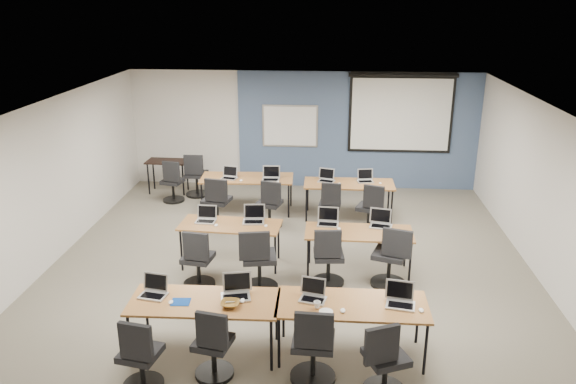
# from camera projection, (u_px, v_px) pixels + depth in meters

# --- Properties ---
(floor) EXTENTS (8.00, 9.00, 0.02)m
(floor) POSITION_uv_depth(u_px,v_px,m) (289.00, 272.00, 9.21)
(floor) COLOR #6B6354
(floor) RESTS_ON ground
(ceiling) EXTENTS (8.00, 9.00, 0.02)m
(ceiling) POSITION_uv_depth(u_px,v_px,m) (289.00, 109.00, 8.32)
(ceiling) COLOR white
(ceiling) RESTS_ON ground
(wall_back) EXTENTS (8.00, 0.04, 2.70)m
(wall_back) POSITION_uv_depth(u_px,v_px,m) (303.00, 130.00, 13.00)
(wall_back) COLOR beige
(wall_back) RESTS_ON ground
(wall_front) EXTENTS (8.00, 0.04, 2.70)m
(wall_front) POSITION_uv_depth(u_px,v_px,m) (247.00, 380.00, 4.53)
(wall_front) COLOR beige
(wall_front) RESTS_ON ground
(wall_left) EXTENTS (0.04, 9.00, 2.70)m
(wall_left) POSITION_uv_depth(u_px,v_px,m) (42.00, 188.00, 9.05)
(wall_left) COLOR beige
(wall_left) RESTS_ON ground
(wall_right) EXTENTS (0.04, 9.00, 2.70)m
(wall_right) POSITION_uv_depth(u_px,v_px,m) (552.00, 201.00, 8.48)
(wall_right) COLOR beige
(wall_right) RESTS_ON ground
(blue_accent_panel) EXTENTS (5.50, 0.04, 2.70)m
(blue_accent_panel) POSITION_uv_depth(u_px,v_px,m) (357.00, 131.00, 12.88)
(blue_accent_panel) COLOR #3D5977
(blue_accent_panel) RESTS_ON wall_back
(whiteboard) EXTENTS (1.28, 0.03, 0.98)m
(whiteboard) POSITION_uv_depth(u_px,v_px,m) (290.00, 126.00, 12.92)
(whiteboard) COLOR #B2B2B2
(whiteboard) RESTS_ON wall_back
(projector_screen) EXTENTS (2.40, 0.10, 1.82)m
(projector_screen) POSITION_uv_depth(u_px,v_px,m) (401.00, 109.00, 12.58)
(projector_screen) COLOR black
(projector_screen) RESTS_ON wall_back
(training_table_front_left) EXTENTS (1.85, 0.77, 0.73)m
(training_table_front_left) POSITION_uv_depth(u_px,v_px,m) (204.00, 304.00, 6.93)
(training_table_front_left) COLOR #A3673A
(training_table_front_left) RESTS_ON floor
(training_table_front_right) EXTENTS (1.86, 0.77, 0.73)m
(training_table_front_right) POSITION_uv_depth(u_px,v_px,m) (352.00, 307.00, 6.86)
(training_table_front_right) COLOR #A0773C
(training_table_front_right) RESTS_ON floor
(training_table_mid_left) EXTENTS (1.66, 0.69, 0.73)m
(training_table_mid_left) POSITION_uv_depth(u_px,v_px,m) (230.00, 227.00, 9.25)
(training_table_mid_left) COLOR olive
(training_table_mid_left) RESTS_ON floor
(training_table_mid_right) EXTENTS (1.71, 0.71, 0.73)m
(training_table_mid_right) POSITION_uv_depth(u_px,v_px,m) (359.00, 234.00, 8.96)
(training_table_mid_right) COLOR olive
(training_table_mid_right) RESTS_ON floor
(training_table_back_left) EXTENTS (1.90, 0.79, 0.73)m
(training_table_back_left) POSITION_uv_depth(u_px,v_px,m) (247.00, 179.00, 11.63)
(training_table_back_left) COLOR #AA7643
(training_table_back_left) RESTS_ON floor
(training_table_back_right) EXTENTS (1.80, 0.75, 0.73)m
(training_table_back_right) POSITION_uv_depth(u_px,v_px,m) (349.00, 185.00, 11.28)
(training_table_back_right) COLOR brown
(training_table_back_right) RESTS_ON floor
(laptop_0) EXTENTS (0.33, 0.28, 0.25)m
(laptop_0) POSITION_uv_depth(u_px,v_px,m) (154.00, 290.00, 7.04)
(laptop_0) COLOR silver
(laptop_0) RESTS_ON training_table_front_left
(mouse_0) EXTENTS (0.06, 0.09, 0.03)m
(mouse_0) POSITION_uv_depth(u_px,v_px,m) (171.00, 302.00, 6.86)
(mouse_0) COLOR white
(mouse_0) RESTS_ON training_table_front_left
(task_chair_0) EXTENTS (0.48, 0.48, 0.96)m
(task_chair_0) POSITION_uv_depth(u_px,v_px,m) (140.00, 361.00, 6.32)
(task_chair_0) COLOR black
(task_chair_0) RESTS_ON floor
(laptop_1) EXTENTS (0.36, 0.31, 0.27)m
(laptop_1) POSITION_uv_depth(u_px,v_px,m) (236.00, 291.00, 7.01)
(laptop_1) COLOR #BBBCC2
(laptop_1) RESTS_ON training_table_front_left
(mouse_1) EXTENTS (0.09, 0.12, 0.04)m
(mouse_1) POSITION_uv_depth(u_px,v_px,m) (242.00, 301.00, 6.89)
(mouse_1) COLOR white
(mouse_1) RESTS_ON training_table_front_left
(task_chair_1) EXTENTS (0.46, 0.46, 0.95)m
(task_chair_1) POSITION_uv_depth(u_px,v_px,m) (213.00, 349.00, 6.53)
(task_chair_1) COLOR black
(task_chair_1) RESTS_ON floor
(laptop_2) EXTENTS (0.32, 0.27, 0.24)m
(laptop_2) POSITION_uv_depth(u_px,v_px,m) (313.00, 294.00, 6.95)
(laptop_2) COLOR #B3B3BD
(laptop_2) RESTS_ON training_table_front_right
(mouse_2) EXTENTS (0.07, 0.10, 0.04)m
(mouse_2) POSITION_uv_depth(u_px,v_px,m) (343.00, 311.00, 6.67)
(mouse_2) COLOR white
(mouse_2) RESTS_ON training_table_front_right
(task_chair_2) EXTENTS (0.54, 0.54, 1.02)m
(task_chair_2) POSITION_uv_depth(u_px,v_px,m) (313.00, 351.00, 6.45)
(task_chair_2) COLOR black
(task_chair_2) RESTS_ON floor
(laptop_3) EXTENTS (0.35, 0.29, 0.26)m
(laptop_3) POSITION_uv_depth(u_px,v_px,m) (400.00, 299.00, 6.83)
(laptop_3) COLOR #A8A8AF
(laptop_3) RESTS_ON training_table_front_right
(mouse_3) EXTENTS (0.09, 0.11, 0.04)m
(mouse_3) POSITION_uv_depth(u_px,v_px,m) (421.00, 310.00, 6.68)
(mouse_3) COLOR white
(mouse_3) RESTS_ON training_table_front_right
(task_chair_3) EXTENTS (0.52, 0.49, 0.98)m
(task_chair_3) POSITION_uv_depth(u_px,v_px,m) (384.00, 365.00, 6.24)
(task_chair_3) COLOR black
(task_chair_3) RESTS_ON floor
(laptop_4) EXTENTS (0.33, 0.28, 0.25)m
(laptop_4) POSITION_uv_depth(u_px,v_px,m) (206.00, 217.00, 9.35)
(laptop_4) COLOR #A8A8B5
(laptop_4) RESTS_ON training_table_mid_left
(mouse_4) EXTENTS (0.08, 0.10, 0.03)m
(mouse_4) POSITION_uv_depth(u_px,v_px,m) (216.00, 225.00, 9.16)
(mouse_4) COLOR white
(mouse_4) RESTS_ON training_table_mid_left
(task_chair_4) EXTENTS (0.49, 0.49, 0.98)m
(task_chair_4) POSITION_uv_depth(u_px,v_px,m) (198.00, 263.00, 8.61)
(task_chair_4) COLOR black
(task_chair_4) RESTS_ON floor
(laptop_5) EXTENTS (0.36, 0.30, 0.27)m
(laptop_5) POSITION_uv_depth(u_px,v_px,m) (254.00, 218.00, 9.33)
(laptop_5) COLOR silver
(laptop_5) RESTS_ON training_table_mid_left
(mouse_5) EXTENTS (0.08, 0.10, 0.03)m
(mouse_5) POSITION_uv_depth(u_px,v_px,m) (266.00, 226.00, 9.14)
(mouse_5) COLOR white
(mouse_5) RESTS_ON training_table_mid_left
(task_chair_5) EXTENTS (0.57, 0.57, 1.04)m
(task_chair_5) POSITION_uv_depth(u_px,v_px,m) (258.00, 265.00, 8.50)
(task_chair_5) COLOR black
(task_chair_5) RESTS_ON floor
(laptop_6) EXTENTS (0.34, 0.29, 0.26)m
(laptop_6) POSITION_uv_depth(u_px,v_px,m) (328.00, 220.00, 9.24)
(laptop_6) COLOR #ABAAAF
(laptop_6) RESTS_ON training_table_mid_right
(mouse_6) EXTENTS (0.08, 0.10, 0.03)m
(mouse_6) POSITION_uv_depth(u_px,v_px,m) (339.00, 229.00, 9.03)
(mouse_6) COLOR white
(mouse_6) RESTS_ON training_table_mid_right
(task_chair_6) EXTENTS (0.51, 0.51, 0.99)m
(task_chair_6) POSITION_uv_depth(u_px,v_px,m) (328.00, 261.00, 8.66)
(task_chair_6) COLOR black
(task_chair_6) RESTS_ON floor
(laptop_7) EXTENTS (0.35, 0.30, 0.27)m
(laptop_7) POSITION_uv_depth(u_px,v_px,m) (381.00, 222.00, 9.16)
(laptop_7) COLOR #B3B3B3
(laptop_7) RESTS_ON training_table_mid_right
(mouse_7) EXTENTS (0.08, 0.10, 0.03)m
(mouse_7) POSITION_uv_depth(u_px,v_px,m) (399.00, 233.00, 8.87)
(mouse_7) COLOR white
(mouse_7) RESTS_ON training_table_mid_right
(task_chair_7) EXTENTS (0.57, 0.55, 1.03)m
(task_chair_7) POSITION_uv_depth(u_px,v_px,m) (391.00, 262.00, 8.61)
(task_chair_7) COLOR black
(task_chair_7) RESTS_ON floor
(laptop_8) EXTENTS (0.31, 0.27, 0.24)m
(laptop_8) POSITION_uv_depth(u_px,v_px,m) (230.00, 175.00, 11.55)
(laptop_8) COLOR #BBBBBB
(laptop_8) RESTS_ON training_table_back_left
(mouse_8) EXTENTS (0.07, 0.10, 0.03)m
(mouse_8) POSITION_uv_depth(u_px,v_px,m) (241.00, 180.00, 11.39)
(mouse_8) COLOR white
(mouse_8) RESTS_ON training_table_back_left
(task_chair_8) EXTENTS (0.55, 0.55, 1.03)m
(task_chair_8) POSITION_uv_depth(u_px,v_px,m) (217.00, 206.00, 10.88)
(task_chair_8) COLOR black
(task_chair_8) RESTS_ON floor
(laptop_9) EXTENTS (0.35, 0.30, 0.27)m
(laptop_9) POSITION_uv_depth(u_px,v_px,m) (271.00, 176.00, 11.47)
(laptop_9) COLOR silver
(laptop_9) RESTS_ON training_table_back_left
(mouse_9) EXTENTS (0.07, 0.10, 0.03)m
(mouse_9) POSITION_uv_depth(u_px,v_px,m) (278.00, 182.00, 11.33)
(mouse_9) COLOR white
(mouse_9) RESTS_ON training_table_back_left
(task_chair_9) EXTENTS (0.50, 0.49, 0.97)m
(task_chair_9) POSITION_uv_depth(u_px,v_px,m) (270.00, 208.00, 10.88)
(task_chair_9) COLOR black
(task_chair_9) RESTS_ON floor
(laptop_10) EXTENTS (0.32, 0.27, 0.24)m
(laptop_10) POSITION_uv_depth(u_px,v_px,m) (327.00, 178.00, 11.38)
(laptop_10) COLOR silver
(laptop_10) RESTS_ON training_table_back_right
(mouse_10) EXTENTS (0.08, 0.11, 0.03)m
(mouse_10) POSITION_uv_depth(u_px,v_px,m) (339.00, 184.00, 11.20)
(mouse_10) COLOR white
(mouse_10) RESTS_ON training_table_back_right
(task_chair_10) EXTENTS (0.46, 0.46, 0.95)m
(task_chair_10) POSITION_uv_depth(u_px,v_px,m) (330.00, 209.00, 10.87)
(task_chair_10) COLOR black
(task_chair_10) RESTS_ON floor
(laptop_11) EXTENTS (0.31, 0.27, 0.24)m
(laptop_11) POSITION_uv_depth(u_px,v_px,m) (365.00, 179.00, 11.36)
(laptop_11) COLOR #A1A1AA
(laptop_11) RESTS_ON training_table_back_right
(mouse_11) EXTENTS (0.08, 0.10, 0.03)m
(mouse_11) POSITION_uv_depth(u_px,v_px,m) (380.00, 183.00, 11.23)
(mouse_11) COLOR white
(mouse_11) RESTS_ON training_table_back_right
(task_chair_11) EXTENTS (0.50, 0.48, 0.97)m
(task_chair_11) POSITION_uv_depth(u_px,v_px,m) (370.00, 212.00, 10.69)
(task_chair_11) COLOR black
(task_chair_11) RESTS_ON floor
(blue_mousepad) EXTENTS (0.24, 0.21, 0.01)m
(blue_mousepad) POSITION_uv_depth(u_px,v_px,m) (181.00, 302.00, 6.88)
(blue_mousepad) COLOR navy
(blue_mousepad) RESTS_ON training_table_front_left
(snack_bowl) EXTENTS (0.25, 0.25, 0.06)m
(snack_bowl) POSITION_uv_depth(u_px,v_px,m) (230.00, 304.00, 6.79)
(snack_bowl) COLOR brown
(snack_bowl) RESTS_ON training_table_front_left
(snack_plate) EXTENTS (0.21, 0.21, 0.01)m
(snack_plate) POSITION_uv_depth(u_px,v_px,m) (326.00, 312.00, 6.66)
(snack_plate) COLOR white
(snack_plate) RESTS_ON training_table_front_right
(coffee_cup) EXTENTS (0.10, 0.10, 0.07)m
(coffee_cup) POSITION_uv_depth(u_px,v_px,m) (317.00, 305.00, 6.72)
(coffee_cup) COLOR white
(coffee_cup) RESTS_ON snack_plate
(utility_table) EXTENTS (0.92, 0.51, 0.75)m
(utility_table) POSITION_uv_depth(u_px,v_px,m) (167.00, 165.00, 12.76)
(utility_table) COLOR black
(utility_table) RESTS_ON floor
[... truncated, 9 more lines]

